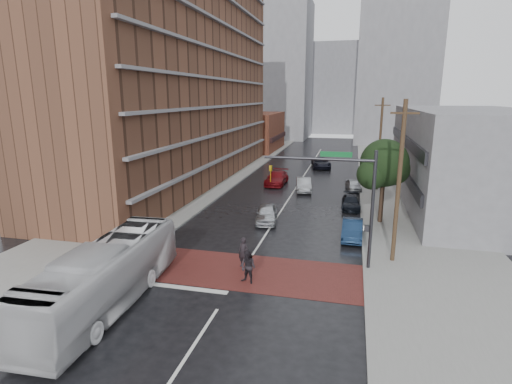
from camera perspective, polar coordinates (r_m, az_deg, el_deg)
The scene contains 24 objects.
ground at distance 23.78m, azimuth -2.34°, elevation -11.73°, with size 160.00×160.00×0.00m, color black.
crosswalk at distance 24.22m, azimuth -2.01°, elevation -11.22°, with size 14.00×5.00×0.02m, color maroon.
sidewalk_west at distance 49.92m, azimuth -7.16°, elevation 1.82°, with size 9.00×90.00×0.15m, color gray.
sidewalk_east at distance 47.07m, azimuth 20.04°, elevation 0.37°, with size 9.00×90.00×0.15m, color gray.
apartment_block at distance 49.07m, azimuth -10.96°, elevation 17.83°, with size 10.00×44.00×28.00m, color brown.
storefront_west at distance 77.08m, azimuth 0.11°, elevation 8.63°, with size 8.00×16.00×7.00m, color brown.
building_east at distance 42.36m, azimuth 27.96°, elevation 4.32°, with size 11.00×26.00×9.00m, color gray.
distant_tower_west at distance 100.82m, azimuth 2.30°, elevation 16.89°, with size 18.00×16.00×32.00m, color gray.
distant_tower_east at distance 93.32m, azimuth 19.49°, elevation 17.67°, with size 16.00×14.00×36.00m, color gray.
distant_tower_center at distance 115.82m, azimuth 11.04°, elevation 14.25°, with size 12.00×10.00×24.00m, color gray.
street_tree at distance 33.23m, azimuth 17.86°, elevation 3.52°, with size 4.20×4.10×6.90m.
signal_mast at distance 23.78m, azimuth 12.94°, elevation 0.02°, with size 6.50×0.30×7.20m.
utility_pole_near at distance 25.31m, azimuth 19.74°, elevation 1.32°, with size 1.60×0.26×10.00m.
utility_pole_far at distance 45.02m, azimuth 17.26°, elevation 6.57°, with size 1.60×0.26×10.00m.
transit_bus at distance 21.29m, azimuth -20.63°, elevation -11.10°, with size 2.67×11.41×3.18m, color silver.
pedestrian_a at distance 24.40m, azimuth -1.83°, elevation -8.64°, with size 0.69×0.45×1.88m, color black.
pedestrian_b at distance 22.43m, azimuth -1.13°, elevation -10.68°, with size 0.92×0.72×1.90m, color black.
car_travel_a at distance 32.94m, azimuth 1.52°, elevation -3.09°, with size 1.69×4.21×1.43m, color #B6BABE.
car_travel_b at distance 43.80m, azimuth 6.82°, elevation 1.04°, with size 1.53×4.39×1.45m, color #A1A4A8.
car_travel_c at distance 46.88m, azimuth 2.98°, elevation 2.00°, with size 2.15×5.29×1.54m, color maroon.
suv_travel at distance 58.49m, azimuth 9.27°, elevation 4.15°, with size 2.52×5.46×1.52m, color black.
car_parked_near at distance 30.03m, azimuth 13.58°, elevation -5.23°, with size 1.44×4.12×1.36m, color #142846.
car_parked_mid at distance 37.88m, azimuth 13.39°, elevation -1.44°, with size 1.65×4.07×1.18m, color black.
car_parked_far at distance 45.19m, azimuth 13.74°, elevation 0.99°, with size 1.45×3.60×1.23m, color #AAAEB2.
Camera 1 is at (6.00, -20.65, 10.17)m, focal length 28.00 mm.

